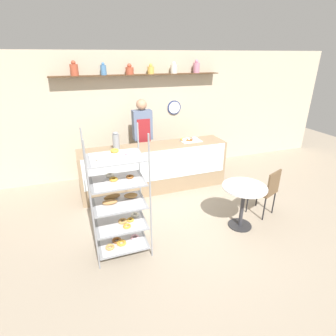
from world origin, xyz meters
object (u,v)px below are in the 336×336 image
at_px(pastry_rack, 119,203).
at_px(coffee_carafe, 116,141).
at_px(person_worker, 143,137).
at_px(cafe_table, 243,197).
at_px(cafe_chair, 268,188).
at_px(donut_tray_counter, 188,140).

relative_size(pastry_rack, coffee_carafe, 4.94).
xyz_separation_m(person_worker, cafe_table, (1.02, -2.31, -0.43)).
distance_m(cafe_table, coffee_carafe, 2.47).
height_order(cafe_chair, donut_tray_counter, donut_tray_counter).
relative_size(cafe_table, cafe_chair, 0.85).
xyz_separation_m(pastry_rack, donut_tray_counter, (1.77, 1.73, 0.19)).
bearing_deg(pastry_rack, donut_tray_counter, 44.39).
bearing_deg(person_worker, donut_tray_counter, -29.76).
relative_size(pastry_rack, person_worker, 1.00).
height_order(pastry_rack, cafe_chair, pastry_rack).
height_order(cafe_chair, coffee_carafe, coffee_carafe).
bearing_deg(cafe_table, cafe_chair, 13.82).
height_order(coffee_carafe, donut_tray_counter, coffee_carafe).
bearing_deg(cafe_table, person_worker, 113.82).
distance_m(pastry_rack, cafe_table, 1.95).
bearing_deg(pastry_rack, cafe_chair, 1.30).
height_order(pastry_rack, person_worker, pastry_rack).
relative_size(coffee_carafe, donut_tray_counter, 0.86).
bearing_deg(coffee_carafe, cafe_chair, -34.84).
bearing_deg(donut_tray_counter, cafe_table, -84.88).
bearing_deg(cafe_table, donut_tray_counter, 95.12).
bearing_deg(pastry_rack, person_worker, 67.65).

